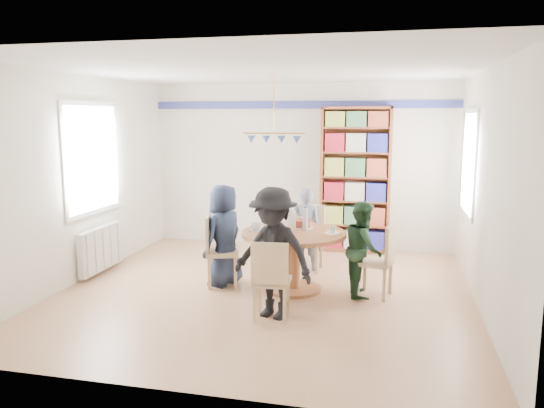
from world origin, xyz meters
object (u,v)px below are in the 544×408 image
(dining_table, at_px, (294,247))
(person_near, at_px, (273,253))
(person_left, at_px, (224,235))
(person_right, at_px, (363,249))
(radiator, at_px, (101,248))
(chair_right, at_px, (381,258))
(chair_far, at_px, (309,234))
(person_far, at_px, (306,229))
(chair_near, at_px, (271,277))
(bookshelf, at_px, (356,181))
(chair_left, at_px, (217,247))

(dining_table, distance_m, person_near, 0.95)
(person_left, bearing_deg, person_right, 109.57)
(radiator, height_order, chair_right, chair_right)
(chair_far, height_order, person_right, person_right)
(person_left, height_order, person_right, person_left)
(chair_far, bearing_deg, person_far, -113.38)
(chair_near, bearing_deg, dining_table, 87.68)
(chair_near, relative_size, person_near, 0.62)
(chair_far, relative_size, bookshelf, 0.40)
(dining_table, xyz_separation_m, person_near, (-0.05, -0.94, 0.16))
(person_left, height_order, bookshelf, bookshelf)
(chair_left, distance_m, person_near, 1.33)
(radiator, distance_m, person_left, 1.86)
(chair_right, bearing_deg, person_right, 174.13)
(person_far, xyz_separation_m, bookshelf, (0.59, 1.26, 0.55))
(radiator, bearing_deg, chair_far, 17.32)
(person_right, bearing_deg, person_far, 34.94)
(chair_near, height_order, person_near, person_near)
(person_right, distance_m, person_near, 1.31)
(dining_table, distance_m, person_far, 0.91)
(dining_table, distance_m, person_right, 0.85)
(chair_right, bearing_deg, bookshelf, 102.45)
(chair_right, distance_m, person_right, 0.24)
(dining_table, relative_size, chair_far, 1.42)
(dining_table, height_order, chair_right, chair_right)
(chair_far, distance_m, person_far, 0.12)
(person_near, bearing_deg, chair_near, -71.60)
(dining_table, bearing_deg, person_far, 90.15)
(person_left, bearing_deg, person_far, 154.27)
(person_right, relative_size, bookshelf, 0.50)
(dining_table, relative_size, chair_near, 1.48)
(chair_far, bearing_deg, person_near, -92.31)
(person_near, relative_size, bookshelf, 0.62)
(dining_table, relative_size, chair_left, 1.42)
(person_right, xyz_separation_m, bookshelf, (-0.26, 2.16, 0.56))
(person_right, bearing_deg, chair_far, 31.31)
(chair_left, relative_size, chair_right, 1.03)
(radiator, xyz_separation_m, chair_right, (3.82, -0.14, 0.14))
(person_left, height_order, person_near, person_near)
(bookshelf, bearing_deg, chair_far, -115.30)
(chair_left, xyz_separation_m, person_near, (0.95, -0.91, 0.21))
(person_near, distance_m, bookshelf, 3.20)
(person_near, bearing_deg, chair_far, 104.89)
(bookshelf, bearing_deg, person_near, -101.53)
(radiator, relative_size, chair_near, 1.14)
(person_near, bearing_deg, person_right, 63.85)
(chair_right, xyz_separation_m, person_far, (-1.07, 0.92, 0.10))
(person_far, bearing_deg, chair_left, 37.01)
(chair_near, bearing_deg, person_near, 91.20)
(bookshelf, bearing_deg, dining_table, -105.18)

